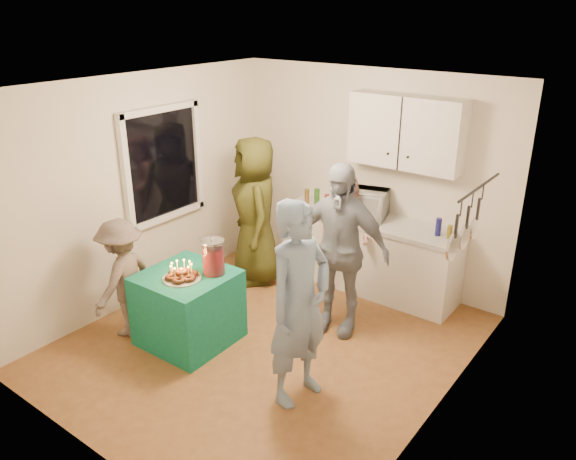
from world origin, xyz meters
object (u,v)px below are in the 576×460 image
Objects in this scene: party_table at (188,308)px; woman_back_left at (255,211)px; child_near_left at (123,278)px; woman_back_right at (338,249)px; punch_jar at (213,258)px; counter at (368,255)px; man_birthday at (299,304)px; microwave at (361,203)px; woman_back_center at (345,238)px.

woman_back_left is (-0.35, 1.50, 0.54)m from party_table.
woman_back_left reaches higher than child_near_left.
child_near_left reaches higher than party_table.
punch_jar is at bearing -143.57° from woman_back_right.
woman_back_left is at bearing 103.03° from party_table.
woman_back_right is at bearing -79.14° from counter.
man_birthday reaches higher than counter.
child_near_left is (-0.64, -0.28, 0.26)m from party_table.
party_table is at bearing 97.89° from child_near_left.
microwave is at bearing 70.44° from party_table.
woman_back_right is (0.33, -0.67, 0.19)m from woman_back_center.
party_table is (-0.76, -2.14, -0.69)m from microwave.
woman_back_center is at bearing 67.27° from party_table.
woman_back_left is at bearing 56.64° from man_birthday.
party_table is 1.52m from man_birthday.
woman_back_right is (-0.34, 1.16, 0.00)m from man_birthday.
punch_jar is (-0.55, -1.95, -0.14)m from microwave.
party_table is 0.46× the size of man_birthday.
woman_back_left is 1.43× the size of child_near_left.
woman_back_right is (1.08, 1.12, 0.54)m from party_table.
man_birthday reaches higher than punch_jar.
man_birthday is (0.66, -2.17, -0.15)m from microwave.
woman_back_center is (0.54, 1.61, -0.19)m from punch_jar.
woman_back_left is (-1.11, -0.64, -0.16)m from microwave.
microwave is at bearing 180.00° from counter.
man_birthday is at bearing -60.32° from woman_back_center.
woman_back_left is (-0.56, 1.31, -0.01)m from punch_jar.
woman_back_left reaches higher than microwave.
counter is 1.19× the size of woman_back_right.
woman_back_left reaches higher than punch_jar.
child_near_left is (-1.53, -2.42, 0.21)m from counter.
punch_jar is (0.21, 0.19, 0.55)m from party_table.
microwave is 2.37m from party_table.
woman_back_right reaches higher than punch_jar.
counter is 2.87m from child_near_left.
punch_jar is 0.18× the size of man_birthday.
woman_back_center reaches higher than party_table.
woman_back_center is (-0.67, 1.83, -0.19)m from man_birthday.
counter is at bearing 67.49° from party_table.
punch_jar is 1.71m from woman_back_center.
woman_back_right is 2.24m from child_near_left.
woman_back_right reaches higher than party_table.
woman_back_center is (-0.13, -0.34, 0.31)m from counter.
woman_back_left reaches higher than woman_back_center.
man_birthday is at bearing -84.29° from woman_back_right.
man_birthday is at bearing -87.75° from microwave.
punch_jar is 0.23× the size of woman_back_center.
man_birthday is at bearing 80.94° from child_near_left.
party_table is 0.66× the size of child_near_left.
party_table is at bearing -112.51° from counter.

